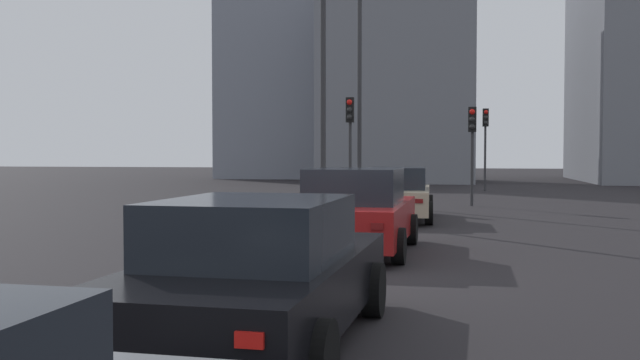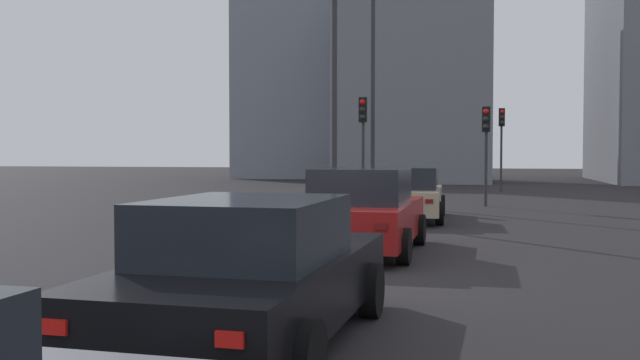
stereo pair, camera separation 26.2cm
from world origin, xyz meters
name	(u,v)px [view 2 (the right image)]	position (x,y,z in m)	size (l,w,h in m)	color
ground_plane	(349,280)	(0.00, 0.00, -0.10)	(160.00, 160.00, 0.20)	black
car_beige_lead	(410,194)	(9.31, -0.12, 0.73)	(4.86, 2.08, 1.51)	tan
car_red_second	(363,212)	(2.41, 0.16, 0.78)	(4.44, 2.19, 1.62)	maroon
car_black_third	(253,274)	(-4.28, 0.21, 0.72)	(4.69, 2.19, 1.48)	black
traffic_light_near_left	(363,128)	(14.30, 2.03, 2.83)	(0.32, 0.28, 3.93)	#2D2D30
traffic_light_near_right	(486,134)	(14.98, -2.33, 2.59)	(0.32, 0.30, 3.58)	#2D2D30
traffic_light_far_left	(502,132)	(25.36, -3.25, 2.99)	(0.32, 0.30, 4.16)	#2D2D30
street_lamp_kerbside	(373,65)	(15.30, 1.81, 5.22)	(0.56, 0.36, 9.07)	#2D2D30
street_lamp_far	(335,78)	(9.56, 2.13, 4.15)	(0.56, 0.36, 7.01)	#2D2D30
building_facade_center	(415,68)	(36.70, 2.00, 7.60)	(8.31, 9.99, 15.19)	slate
building_facade_right	(320,92)	(43.41, 10.00, 6.78)	(9.17, 11.86, 13.55)	gray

